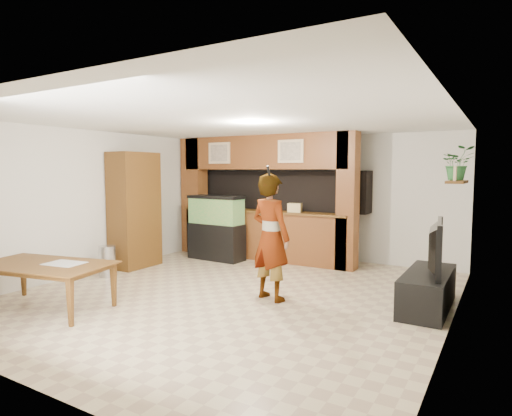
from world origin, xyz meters
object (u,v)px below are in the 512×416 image
Objects in this scene: person at (271,237)px; pantry_cabinet at (134,210)px; aquarium at (216,228)px; television at (429,246)px; dining_table at (42,287)px.

pantry_cabinet is at bearing 5.79° from person.
aquarium is 1.10× the size of television.
pantry_cabinet is 5.36m from television.
pantry_cabinet is 1.81× the size of television.
dining_table is (-4.45, -2.69, -0.54)m from television.
dining_table is (-2.40, -1.99, -0.60)m from person.
person is at bearing 27.75° from dining_table.
dining_table is at bearing -88.37° from aquarium.
aquarium is at bearing -23.93° from person.
aquarium is 0.76× the size of dining_table.
person reaches higher than television.
television is at bearing -12.53° from aquarium.
pantry_cabinet is at bearing 84.74° from television.
aquarium is at bearing 54.19° from pantry_cabinet.
person is 1.02× the size of dining_table.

